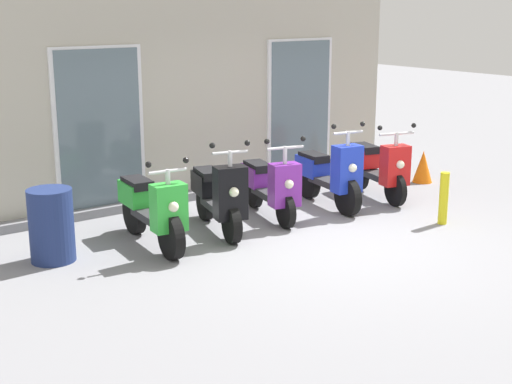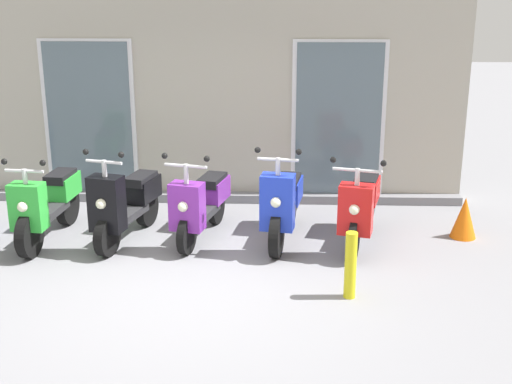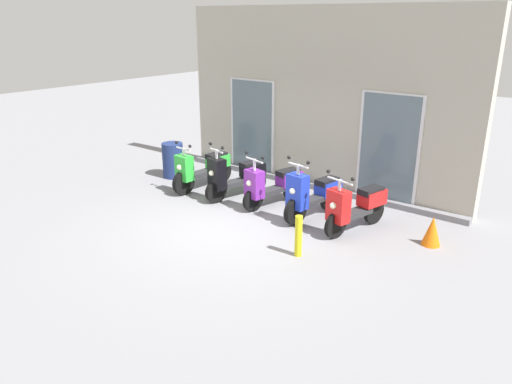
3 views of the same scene
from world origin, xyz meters
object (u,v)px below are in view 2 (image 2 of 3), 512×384
object	(u,v)px
scooter_green	(48,204)
scooter_purple	(201,203)
curb_bollard	(350,265)
scooter_red	(361,205)
scooter_black	(126,203)
scooter_blue	(283,204)
traffic_cone	(464,217)

from	to	relation	value
scooter_green	scooter_purple	distance (m)	1.87
scooter_purple	scooter_green	bearing A→B (deg)	-176.32
scooter_green	curb_bollard	bearing A→B (deg)	-22.55
scooter_green	scooter_red	bearing A→B (deg)	-0.07
scooter_green	scooter_black	world-z (taller)	scooter_black
scooter_green	scooter_blue	world-z (taller)	scooter_blue
scooter_red	scooter_black	bearing A→B (deg)	179.85
curb_bollard	traffic_cone	world-z (taller)	curb_bollard
scooter_green	traffic_cone	size ratio (longest dim) A/B	3.20
scooter_black	curb_bollard	size ratio (longest dim) A/B	2.16
scooter_purple	scooter_red	bearing A→B (deg)	-3.68
scooter_green	scooter_black	distance (m)	0.96
scooter_black	scooter_red	world-z (taller)	scooter_black
scooter_red	curb_bollard	xyz separation A→B (m)	(-0.26, -1.46, -0.14)
curb_bollard	scooter_red	bearing A→B (deg)	79.99
scooter_green	traffic_cone	xyz separation A→B (m)	(5.11, 0.26, -0.20)
scooter_purple	curb_bollard	distance (m)	2.31
scooter_blue	scooter_red	xyz separation A→B (m)	(0.93, -0.05, 0.01)
scooter_black	curb_bollard	world-z (taller)	scooter_black
scooter_blue	scooter_red	world-z (taller)	scooter_blue
scooter_black	curb_bollard	xyz separation A→B (m)	(2.58, -1.47, -0.13)
scooter_purple	scooter_red	distance (m)	1.94
scooter_green	scooter_purple	world-z (taller)	scooter_purple
scooter_purple	traffic_cone	world-z (taller)	scooter_purple
scooter_black	scooter_blue	distance (m)	1.91
scooter_red	curb_bollard	bearing A→B (deg)	-100.01
scooter_black	scooter_purple	bearing A→B (deg)	7.35
curb_bollard	scooter_blue	bearing A→B (deg)	113.80
scooter_purple	traffic_cone	xyz separation A→B (m)	(3.25, 0.14, -0.20)
scooter_purple	traffic_cone	size ratio (longest dim) A/B	2.90
scooter_black	scooter_green	bearing A→B (deg)	-179.84
traffic_cone	scooter_red	bearing A→B (deg)	-168.50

